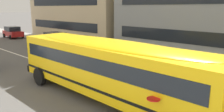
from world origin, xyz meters
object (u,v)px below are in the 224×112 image
object	(u,v)px
school_bus	(111,66)
parked_car_maroon_mid_block	(56,40)
parked_car_black_under_tree	(88,45)
parked_car_red_past_driveway	(13,32)

from	to	relation	value
school_bus	parked_car_maroon_mid_block	size ratio (longest dim) A/B	3.28
parked_car_maroon_mid_block	parked_car_black_under_tree	bearing A→B (deg)	-0.16
school_bus	parked_car_black_under_tree	size ratio (longest dim) A/B	3.23
school_bus	parked_car_black_under_tree	xyz separation A→B (m)	(-9.00, 6.09, -0.86)
parked_car_red_past_driveway	parked_car_black_under_tree	bearing A→B (deg)	3.06
school_bus	parked_car_red_past_driveway	distance (m)	26.43
school_bus	parked_car_maroon_mid_block	distance (m)	15.72
parked_car_maroon_mid_block	parked_car_red_past_driveway	distance (m)	11.26
school_bus	parked_car_maroon_mid_block	world-z (taller)	school_bus
parked_car_maroon_mid_block	parked_car_black_under_tree	size ratio (longest dim) A/B	0.98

